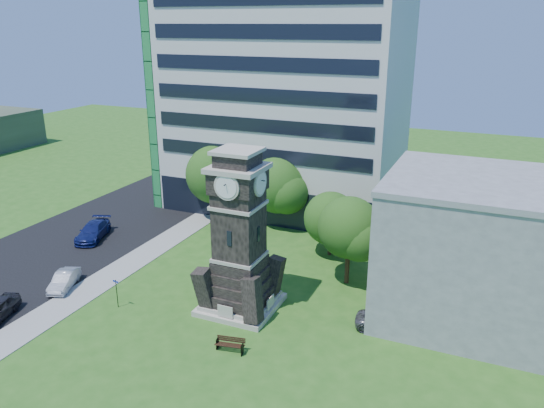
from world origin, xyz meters
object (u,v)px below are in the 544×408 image
at_px(car_street_north, 93,231).
at_px(car_east_lot, 387,323).
at_px(park_bench, 230,344).
at_px(clock_tower, 239,243).
at_px(car_street_mid, 64,280).
at_px(street_sign, 117,290).

height_order(car_street_north, car_east_lot, car_street_north).
bearing_deg(park_bench, car_street_north, 141.14).
distance_m(car_street_north, park_bench, 24.32).
distance_m(car_street_north, car_east_lot, 30.73).
distance_m(clock_tower, car_street_mid, 15.52).
bearing_deg(car_street_mid, park_bench, -30.24).
bearing_deg(car_street_north, car_street_mid, -81.45).
xyz_separation_m(clock_tower, car_east_lot, (10.82, 1.17, -4.68)).
bearing_deg(car_street_north, park_bench, -48.41).
bearing_deg(park_bench, clock_tower, 99.15).
height_order(car_street_north, park_bench, car_street_north).
bearing_deg(park_bench, car_street_mid, 161.01).
distance_m(park_bench, street_sign, 10.59).
xyz_separation_m(car_street_mid, park_bench, (16.44, -2.40, -0.13)).
height_order(car_east_lot, park_bench, car_east_lot).
bearing_deg(car_east_lot, car_street_north, 76.64).
height_order(clock_tower, street_sign, clock_tower).
bearing_deg(car_street_mid, street_sign, -29.53).
bearing_deg(street_sign, park_bench, -0.39).
relative_size(clock_tower, street_sign, 5.34).
height_order(car_street_north, street_sign, street_sign).
distance_m(clock_tower, car_street_north, 20.94).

